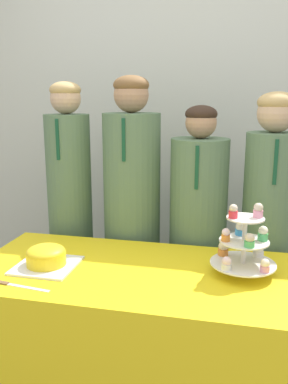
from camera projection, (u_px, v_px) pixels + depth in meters
wall_back at (181, 116)px, 2.81m from camera, size 9.00×0.06×2.70m
table at (140, 345)px, 1.86m from camera, size 1.49×0.71×0.74m
round_cake at (46, 257)px, 1.81m from camera, size 0.26×0.26×0.10m
cake_knife at (10, 284)px, 1.64m from camera, size 0.27×0.05×0.01m
cupcake_stand at (244, 244)px, 1.72m from camera, size 0.28×0.28×0.31m
student_0 at (71, 222)px, 2.42m from camera, size 0.26×0.26×1.56m
student_1 at (132, 226)px, 2.34m from camera, size 0.32×0.32×1.59m
student_2 at (197, 245)px, 2.27m from camera, size 0.31×0.32×1.44m
student_3 at (267, 240)px, 2.18m from camera, size 0.28×0.29×1.51m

